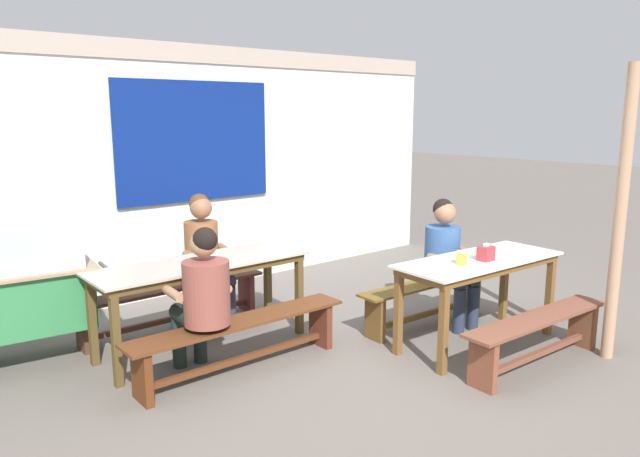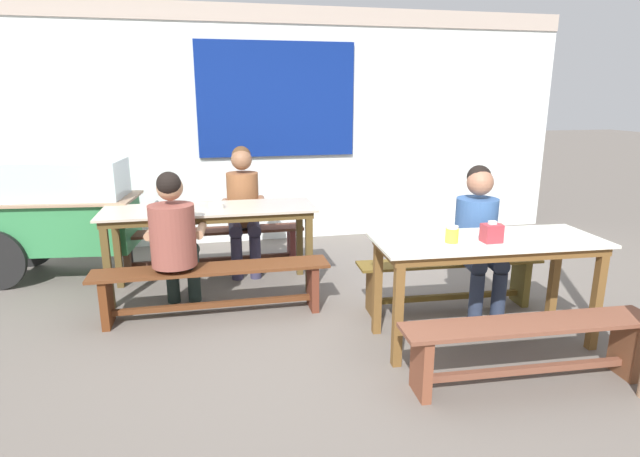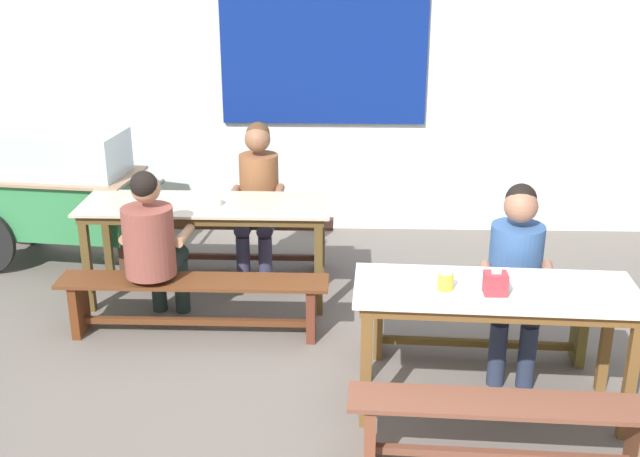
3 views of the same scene
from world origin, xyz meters
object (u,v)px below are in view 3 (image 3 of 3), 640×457
at_px(person_left_back_turned, 153,241).
at_px(tissue_box, 495,283).
at_px(bench_far_front, 194,297).
at_px(soup_bowl, 213,202).
at_px(bench_far_back, 221,235).
at_px(bench_near_back, 478,320).
at_px(dining_table_near, 495,302).
at_px(person_center_facing, 258,191).
at_px(food_cart, 57,187).
at_px(dining_table_far, 206,213).
at_px(condiment_jar, 445,280).
at_px(person_right_near_table, 516,267).
at_px(bench_near_front, 504,425).

height_order(person_left_back_turned, tissue_box, person_left_back_turned).
relative_size(bench_far_front, soup_bowl, 13.92).
bearing_deg(tissue_box, bench_far_back, 131.17).
relative_size(bench_near_back, soup_bowl, 11.60).
bearing_deg(dining_table_near, person_center_facing, 128.06).
bearing_deg(bench_far_back, food_cart, 176.03).
relative_size(bench_far_back, bench_far_front, 1.01).
height_order(dining_table_far, food_cart, food_cart).
height_order(bench_near_back, condiment_jar, condiment_jar).
bearing_deg(dining_table_near, condiment_jar, -175.10).
bearing_deg(soup_bowl, dining_table_far, 154.26).
bearing_deg(dining_table_far, food_cart, 153.12).
relative_size(dining_table_far, person_right_near_table, 1.55).
bearing_deg(condiment_jar, bench_far_back, 127.46).
height_order(dining_table_far, person_center_facing, person_center_facing).
relative_size(bench_far_back, condiment_jar, 16.36).
bearing_deg(food_cart, bench_near_back, -25.23).
height_order(bench_near_back, bench_near_front, same).
distance_m(bench_far_front, tissue_box, 2.17).
height_order(bench_near_front, person_center_facing, person_center_facing).
xyz_separation_m(dining_table_near, bench_near_front, (-0.03, -0.60, -0.41)).
bearing_deg(condiment_jar, bench_near_back, 62.73).
bearing_deg(bench_near_front, dining_table_far, 132.10).
height_order(bench_far_front, soup_bowl, soup_bowl).
distance_m(dining_table_far, person_left_back_turned, 0.60).
xyz_separation_m(food_cart, person_left_back_turned, (1.10, -1.24, -0.00)).
relative_size(bench_far_front, person_left_back_turned, 1.57).
xyz_separation_m(dining_table_far, bench_near_front, (1.87, -2.07, -0.42)).
distance_m(tissue_box, soup_bowl, 2.36).
height_order(bench_far_front, bench_near_back, same).
relative_size(dining_table_far, dining_table_near, 1.15).
distance_m(bench_far_back, food_cart, 1.44).
xyz_separation_m(bench_far_back, bench_far_front, (-0.01, -1.21, -0.00)).
height_order(person_right_near_table, condiment_jar, person_right_near_table).
xyz_separation_m(bench_near_front, condiment_jar, (-0.26, 0.58, 0.55)).
xyz_separation_m(bench_near_front, person_left_back_turned, (-2.15, 1.54, 0.39)).
distance_m(person_left_back_turned, soup_bowl, 0.62).
bearing_deg(dining_table_far, dining_table_near, -37.62).
height_order(person_center_facing, tissue_box, person_center_facing).
height_order(bench_far_front, tissue_box, tissue_box).
relative_size(dining_table_near, food_cart, 0.94).
distance_m(bench_far_front, food_cart, 1.94).
bearing_deg(person_right_near_table, bench_near_back, 158.69).
distance_m(bench_far_back, person_left_back_turned, 1.24).
xyz_separation_m(person_left_back_turned, soup_bowl, (0.35, 0.50, 0.13)).
bearing_deg(tissue_box, bench_near_front, -90.99).
xyz_separation_m(dining_table_near, tissue_box, (-0.02, -0.07, 0.15)).
distance_m(food_cart, person_center_facing, 1.73).
bearing_deg(bench_far_front, soup_bowl, 83.43).
bearing_deg(person_left_back_turned, bench_far_front, -14.28).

